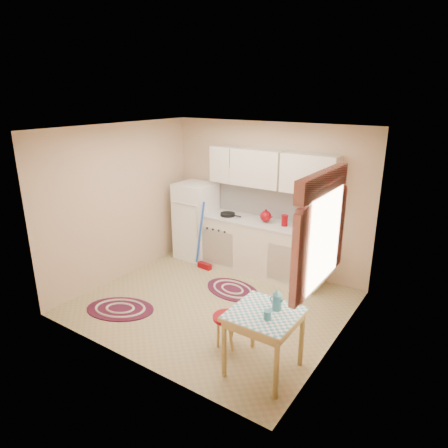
% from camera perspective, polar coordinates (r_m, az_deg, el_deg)
% --- Properties ---
extents(room_shell, '(3.64, 3.60, 2.52)m').
position_cam_1_polar(room_shell, '(5.47, 1.05, 4.09)').
color(room_shell, tan).
rests_on(room_shell, ground).
extents(fridge, '(0.65, 0.60, 1.40)m').
position_cam_1_polar(fridge, '(7.31, -4.03, 0.43)').
color(fridge, white).
rests_on(fridge, ground).
extents(broom, '(0.29, 0.14, 1.20)m').
position_cam_1_polar(broom, '(6.82, -2.86, -1.76)').
color(broom, blue).
rests_on(broom, ground).
extents(base_cabinets, '(2.25, 0.60, 0.88)m').
position_cam_1_polar(base_cabinets, '(6.78, 4.70, -3.38)').
color(base_cabinets, silver).
rests_on(base_cabinets, ground).
extents(countertop, '(2.27, 0.62, 0.04)m').
position_cam_1_polar(countertop, '(6.63, 4.80, 0.32)').
color(countertop, beige).
rests_on(countertop, base_cabinets).
extents(frying_pan, '(0.26, 0.26, 0.05)m').
position_cam_1_polar(frying_pan, '(6.85, 0.53, 1.38)').
color(frying_pan, black).
rests_on(frying_pan, countertop).
extents(red_kettle, '(0.25, 0.24, 0.20)m').
position_cam_1_polar(red_kettle, '(6.52, 5.97, 1.11)').
color(red_kettle, maroon).
rests_on(red_kettle, countertop).
extents(red_canister, '(0.11, 0.11, 0.16)m').
position_cam_1_polar(red_canister, '(6.39, 8.64, 0.41)').
color(red_canister, maroon).
rests_on(red_canister, countertop).
extents(table, '(0.72, 0.72, 0.72)m').
position_cam_1_polar(table, '(4.54, 5.68, -16.42)').
color(table, tan).
rests_on(table, ground).
extents(stool, '(0.37, 0.37, 0.42)m').
position_cam_1_polar(stool, '(4.96, 0.46, -15.08)').
color(stool, maroon).
rests_on(stool, ground).
extents(coffee_pot, '(0.15, 0.13, 0.25)m').
position_cam_1_polar(coffee_pot, '(4.35, 7.60, -10.69)').
color(coffee_pot, '#2B6D85').
rests_on(coffee_pot, table).
extents(mug, '(0.08, 0.08, 0.10)m').
position_cam_1_polar(mug, '(4.21, 6.21, -12.84)').
color(mug, '#2B6D85').
rests_on(mug, table).
extents(rug_center, '(1.06, 0.82, 0.02)m').
position_cam_1_polar(rug_center, '(6.32, 1.20, -9.35)').
color(rug_center, maroon).
rests_on(rug_center, ground).
extents(rug_left, '(1.16, 0.98, 0.02)m').
position_cam_1_polar(rug_left, '(5.99, -14.61, -11.65)').
color(rug_left, maroon).
rests_on(rug_left, ground).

